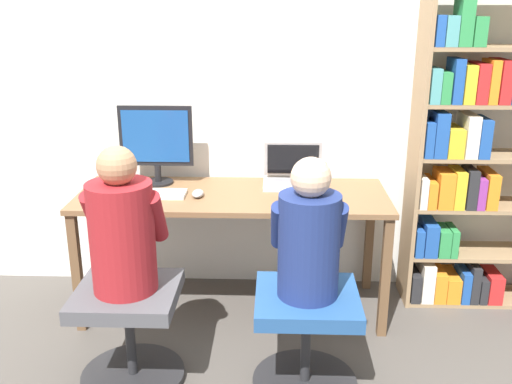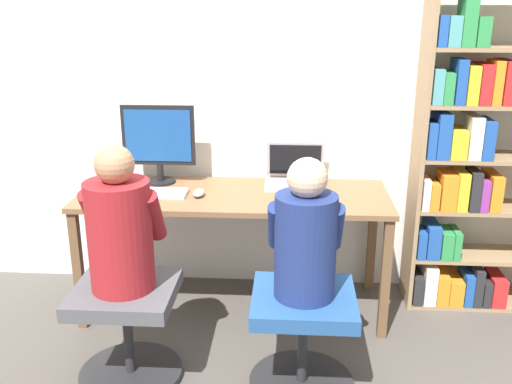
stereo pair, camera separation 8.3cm
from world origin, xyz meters
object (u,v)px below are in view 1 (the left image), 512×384
Objects in this scene: office_chair_left at (129,327)px; bookshelf at (469,164)px; keyboard at (151,194)px; laptop at (293,176)px; person_at_monitor at (122,229)px; desktop_monitor at (156,143)px; person_at_laptop at (309,236)px; office_chair_right at (306,333)px.

bookshelf is (1.82, 0.87, 0.59)m from office_chair_left.
laptop is at bearing 17.10° from keyboard.
keyboard is 0.57× the size of person_at_monitor.
desktop_monitor is 1.85m from bookshelf.
office_chair_left is 0.98m from person_at_laptop.
office_chair_left is at bearing -89.02° from keyboard.
office_chair_right is (0.85, -0.02, 0.00)m from office_chair_left.
bookshelf is at bearing -3.00° from laptop.
bookshelf is at bearing 42.52° from office_chair_right.
person_at_laptop is at bearing 90.00° from office_chair_right.
desktop_monitor is 0.84m from laptop.
laptop is at bearing 48.92° from person_at_monitor.
person_at_monitor reaches higher than keyboard.
bookshelf is at bearing -1.22° from desktop_monitor.
keyboard is 0.81m from office_chair_left.
person_at_laptop is (0.86, -0.69, 0.04)m from keyboard.
keyboard is 0.60× the size of person_at_laptop.
office_chair_right is 0.27× the size of bookshelf.
laptop is 0.70× the size of office_chair_left.
bookshelf reaches higher than person_at_laptop.
laptop reaches higher than office_chair_left.
office_chair_right is at bearing -90.00° from person_at_laptop.
person_at_laptop is (0.85, -0.02, -0.01)m from person_at_monitor.
bookshelf is (1.82, 0.87, 0.09)m from person_at_monitor.
laptop is 1.22m from person_at_monitor.
office_chair_right is at bearing -39.04° from keyboard.
keyboard is (-0.81, -0.25, -0.04)m from laptop.
laptop is (0.82, 0.01, -0.20)m from desktop_monitor.
keyboard is at bearing -162.90° from laptop.
keyboard is at bearing -173.88° from bookshelf.
laptop is 1.07m from office_chair_right.
person_at_monitor is at bearing 178.11° from office_chair_right.
keyboard is (0.01, -0.24, -0.24)m from desktop_monitor.
office_chair_left is (0.01, -0.68, -0.45)m from keyboard.
person_at_laptop is at bearing -1.57° from person_at_monitor.
person_at_laptop is 1.32m from bookshelf.
bookshelf is at bearing 25.40° from person_at_monitor.
person_at_monitor is at bearing -89.02° from keyboard.
keyboard is 1.85m from bookshelf.
person_at_laptop reaches higher than office_chair_left.
laptop is 0.55× the size of person_at_laptop.
bookshelf is (1.84, -0.04, -0.10)m from desktop_monitor.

